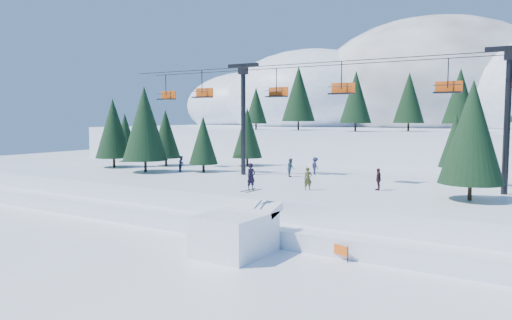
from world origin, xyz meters
The scene contains 10 objects.
ground centered at (0.00, 0.00, 0.00)m, with size 160.00×160.00×0.00m, color white.
mid_shelf centered at (0.00, 18.00, 1.25)m, with size 70.00×22.00×2.50m, color white.
berm centered at (0.00, 8.00, 0.55)m, with size 70.00×6.00×1.10m, color white.
mountain_ridge centered at (-5.09, 73.39, 9.64)m, with size 119.00×60.00×26.46m.
jump_kicker centered at (0.63, 2.77, 1.29)m, with size 3.51×4.79×5.18m.
chairlift centered at (0.78, 18.05, 9.32)m, with size 46.00×3.21×10.28m.
conifer_stand centered at (2.85, 18.35, 6.60)m, with size 61.35×17.20×8.37m.
distant_skiers centered at (-0.71, 18.40, 3.32)m, with size 33.59×10.17×1.69m.
banner_near centered at (5.47, 5.15, 0.54)m, with size 2.64×1.14×0.90m.
banner_far centered at (11.90, 6.65, 0.54)m, with size 2.84×0.42×0.90m.
Camera 1 is at (16.74, -20.60, 7.98)m, focal length 35.00 mm.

